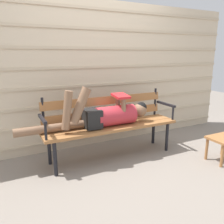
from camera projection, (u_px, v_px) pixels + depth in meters
The scene contains 5 objects.
ground_plane at pixel (114, 158), 3.10m from camera, with size 12.00×12.00×0.00m, color gray.
house_siding at pixel (94, 76), 3.40m from camera, with size 4.92×0.08×2.11m.
park_bench at pixel (110, 121), 3.09m from camera, with size 1.83×0.43×0.86m.
reclining_person at pixel (105, 115), 2.96m from camera, with size 1.74×0.26×0.55m.
footstool at pixel (224, 142), 2.98m from camera, with size 0.39×0.30×0.33m.
Camera 1 is at (-1.30, -2.54, 1.38)m, focal length 36.88 mm.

